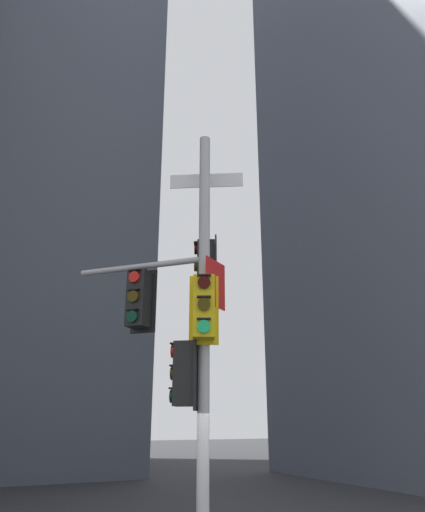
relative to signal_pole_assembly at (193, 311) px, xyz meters
name	(u,v)px	position (x,y,z in m)	size (l,w,h in m)	color
building_mid_block	(14,97)	(-3.51, 21.99, 18.47)	(15.49, 15.49, 45.43)	#4C5460
signal_pole_assembly	(193,311)	(0.00, 0.00, 0.00)	(3.28, 3.29, 7.40)	#B2B2B5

